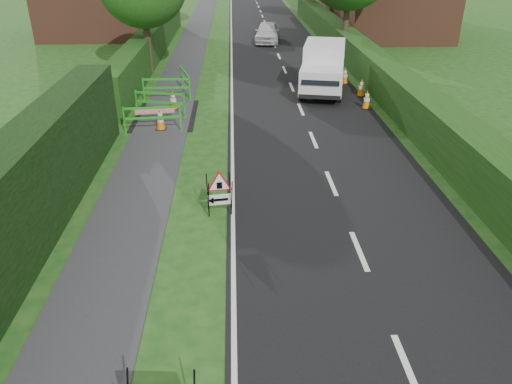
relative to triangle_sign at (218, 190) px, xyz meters
name	(u,v)px	position (x,y,z in m)	size (l,w,h in m)	color
ground	(250,282)	(0.70, -2.76, -0.74)	(120.00, 120.00, 0.00)	#154814
road_surface	(265,24)	(3.20, 32.24, -0.74)	(6.00, 90.00, 0.02)	black
footpath	(199,24)	(-2.30, 32.24, -0.74)	(2.00, 90.00, 0.02)	#2D2D30
hedge_west_near	(4,288)	(-4.30, -2.76, -0.74)	(1.10, 18.00, 2.50)	black
hedge_west_far	(154,58)	(-4.30, 19.24, -0.74)	(1.00, 24.00, 1.80)	#14380F
hedge_east	(369,81)	(7.20, 13.24, -0.74)	(1.20, 50.00, 1.50)	#14380F
triangle_sign	(218,190)	(0.00, 0.00, 0.00)	(0.82, 0.82, 1.07)	black
works_van	(323,67)	(4.53, 11.51, 0.37)	(2.72, 4.87, 2.10)	silver
traffic_cone_0	(367,99)	(5.94, 8.80, -0.35)	(0.38, 0.38, 0.79)	black
traffic_cone_1	(361,87)	(6.15, 10.65, -0.35)	(0.38, 0.38, 0.79)	black
traffic_cone_2	(345,75)	(5.86, 12.85, -0.35)	(0.38, 0.38, 0.79)	black
traffic_cone_3	(160,119)	(-2.28, 6.60, -0.35)	(0.38, 0.38, 0.79)	black
traffic_cone_4	(173,100)	(-2.07, 9.09, -0.35)	(0.38, 0.38, 0.79)	black
ped_barrier_0	(152,116)	(-2.52, 6.34, -0.11)	(2.08, 0.54, 1.00)	#21981B
ped_barrier_1	(160,101)	(-2.47, 8.21, -0.11)	(2.09, 0.80, 1.00)	#21981B
ped_barrier_2	(166,86)	(-2.47, 10.40, -0.11)	(2.06, 0.38, 1.00)	#21981B
ped_barrier_3	(185,78)	(-1.78, 11.66, -0.11)	(0.86, 2.08, 1.00)	#21981B
redwhite_plank	(156,121)	(-2.61, 7.53, -0.74)	(1.50, 0.04, 0.25)	red
hatchback_car	(268,32)	(2.82, 23.89, -0.08)	(1.57, 3.90, 1.33)	silver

